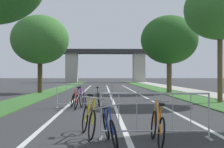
{
  "coord_description": "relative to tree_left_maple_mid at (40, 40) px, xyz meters",
  "views": [
    {
      "loc": [
        -0.57,
        -2.13,
        1.44
      ],
      "look_at": [
        0.37,
        28.58,
        1.57
      ],
      "focal_mm": 49.19,
      "sensor_mm": 36.0,
      "label": 1
    }
  ],
  "objects": [
    {
      "name": "bicycle_orange_5",
      "position": [
        6.17,
        -18.37,
        -3.93
      ],
      "size": [
        0.56,
        1.7,
        0.92
      ],
      "rotation": [
        0.0,
        0.0,
        -0.03
      ],
      "color": "black",
      "rests_on": "ground"
    },
    {
      "name": "lane_stripe_right_lane",
      "position": [
        7.82,
        -1.98,
        -4.3
      ],
      "size": [
        0.14,
        41.26,
        0.01
      ],
      "primitive_type": "cube",
      "color": "silver",
      "rests_on": "ground"
    },
    {
      "name": "sidewalk_path_right",
      "position": [
        12.85,
        6.57,
        -4.26
      ],
      "size": [
        2.38,
        71.33,
        0.08
      ],
      "primitive_type": "cube",
      "color": "#ADA89E",
      "rests_on": "ground"
    },
    {
      "name": "grass_verge_right",
      "position": [
        10.65,
        6.57,
        -4.28
      ],
      "size": [
        2.02,
        71.33,
        0.05
      ],
      "primitive_type": "cube",
      "color": "#386B2D",
      "rests_on": "ground"
    },
    {
      "name": "lane_stripe_center",
      "position": [
        5.59,
        -1.98,
        -4.3
      ],
      "size": [
        0.14,
        41.26,
        0.01
      ],
      "primitive_type": "cube",
      "color": "silver",
      "rests_on": "ground"
    },
    {
      "name": "lane_stripe_left_lane",
      "position": [
        3.37,
        -1.98,
        -4.3
      ],
      "size": [
        0.14,
        41.26,
        0.01
      ],
      "primitive_type": "cube",
      "color": "silver",
      "rests_on": "ground"
    },
    {
      "name": "bicycle_blue_2",
      "position": [
        5.16,
        -18.38,
        -3.96
      ],
      "size": [
        0.52,
        1.65,
        0.91
      ],
      "rotation": [
        0.0,
        0.0,
        3.27
      ],
      "color": "black",
      "rests_on": "ground"
    },
    {
      "name": "bicycle_red_4",
      "position": [
        3.81,
        -11.42,
        -3.94
      ],
      "size": [
        0.56,
        1.71,
        0.95
      ],
      "rotation": [
        0.0,
        0.0,
        0.23
      ],
      "color": "black",
      "rests_on": "ground"
    },
    {
      "name": "bicycle_green_1",
      "position": [
        4.83,
        -10.54,
        -3.93
      ],
      "size": [
        0.45,
        1.74,
        0.92
      ],
      "rotation": [
        0.0,
        0.0,
        0.04
      ],
      "color": "black",
      "rests_on": "ground"
    },
    {
      "name": "overpass_bridge",
      "position": [
        5.59,
        36.34,
        0.08
      ],
      "size": [
        19.4,
        3.36,
        6.57
      ],
      "color": "#2D2D30",
      "rests_on": "ground"
    },
    {
      "name": "bicycle_yellow_3",
      "position": [
        4.69,
        -17.47,
        -3.91
      ],
      "size": [
        0.68,
        1.62,
        0.99
      ],
      "rotation": [
        0.0,
        0.0,
        3.35
      ],
      "color": "black",
      "rests_on": "ground"
    },
    {
      "name": "crowd_barrier_second",
      "position": [
        4.23,
        -11.08,
        -3.78
      ],
      "size": [
        2.52,
        0.52,
        1.05
      ],
      "rotation": [
        0.0,
        0.0,
        0.03
      ],
      "color": "#ADADB2",
      "rests_on": "ground"
    },
    {
      "name": "crowd_barrier_nearest",
      "position": [
        6.2,
        -17.84,
        -3.78
      ],
      "size": [
        2.52,
        0.53,
        1.05
      ],
      "rotation": [
        0.0,
        0.0,
        -0.03
      ],
      "color": "#ADADB2",
      "rests_on": "ground"
    },
    {
      "name": "tree_left_maple_mid",
      "position": [
        0.0,
        0.0,
        0.0
      ],
      "size": [
        4.62,
        4.62,
        6.28
      ],
      "color": "#4C3823",
      "rests_on": "ground"
    },
    {
      "name": "tree_right_pine_near",
      "position": [
        10.46,
        0.07,
        0.03
      ],
      "size": [
        4.64,
        4.64,
        6.31
      ],
      "color": "brown",
      "rests_on": "ground"
    },
    {
      "name": "tree_right_oak_near",
      "position": [
        11.1,
        -9.08,
        0.53
      ],
      "size": [
        3.68,
        3.68,
        6.42
      ],
      "color": "brown",
      "rests_on": "ground"
    },
    {
      "name": "bicycle_purple_0",
      "position": [
        4.11,
        -10.65,
        -3.94
      ],
      "size": [
        0.53,
        1.61,
        0.94
      ],
      "rotation": [
        0.0,
        0.0,
        -0.1
      ],
      "color": "black",
      "rests_on": "ground"
    },
    {
      "name": "grass_verge_left",
      "position": [
        0.54,
        6.57,
        -4.28
      ],
      "size": [
        2.02,
        71.33,
        0.05
      ],
      "primitive_type": "cube",
      "color": "#386B2D",
      "rests_on": "ground"
    }
  ]
}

